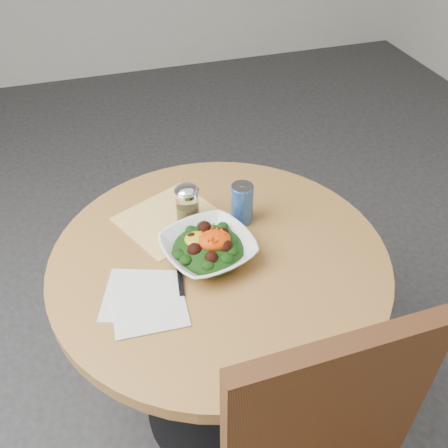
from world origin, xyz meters
name	(u,v)px	position (x,y,z in m)	size (l,w,h in m)	color
ground	(221,405)	(0.00, 0.00, 0.00)	(6.00, 6.00, 0.00)	#2A2A2C
table	(220,305)	(0.00, 0.00, 0.55)	(0.90, 0.90, 0.75)	black
cloth_napkin	(171,219)	(-0.09, 0.19, 0.75)	(0.26, 0.24, 0.00)	orange
paper_napkins	(144,300)	(-0.22, -0.09, 0.75)	(0.22, 0.24, 0.00)	silver
salad_bowl	(208,248)	(-0.03, 0.00, 0.78)	(0.28, 0.28, 0.09)	white
fork	(179,266)	(-0.11, -0.01, 0.76)	(0.05, 0.19, 0.00)	black
spice_shaker	(187,205)	(-0.04, 0.16, 0.81)	(0.07, 0.07, 0.12)	silver
beverage_can	(242,203)	(0.10, 0.12, 0.81)	(0.06, 0.06, 0.12)	navy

